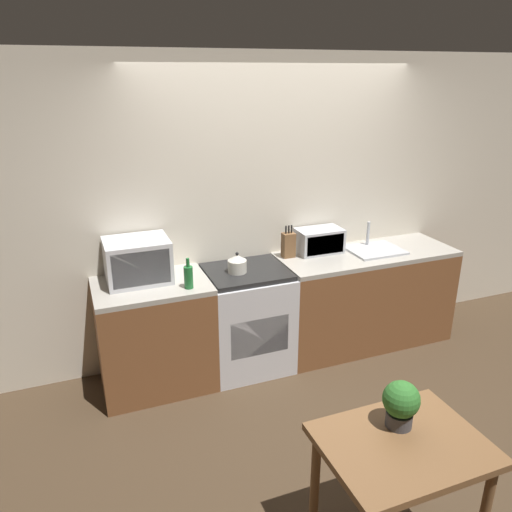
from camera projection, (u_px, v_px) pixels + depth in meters
name	position (u px, v px, depth m)	size (l,w,h in m)	color
ground_plane	(320.00, 397.00, 3.98)	(16.00, 16.00, 0.00)	#3D2D1E
wall_back	(273.00, 208.00, 4.39)	(10.00, 0.06, 2.60)	beige
counter_left_run	(155.00, 335.00, 4.00)	(0.88, 0.62, 0.90)	brown
counter_right_run	(363.00, 297.00, 4.66)	(1.64, 0.62, 0.90)	brown
stove_range	(247.00, 319.00, 4.27)	(0.69, 0.62, 0.90)	silver
kettle	(237.00, 264.00, 4.04)	(0.15, 0.15, 0.17)	beige
microwave	(138.00, 261.00, 3.84)	(0.49, 0.38, 0.34)	silver
bottle	(188.00, 277.00, 3.74)	(0.07, 0.07, 0.24)	#1E662D
knife_block	(288.00, 245.00, 4.36)	(0.11, 0.08, 0.29)	brown
toaster_oven	(319.00, 241.00, 4.47)	(0.41, 0.25, 0.22)	#ADAFB5
sink_basin	(375.00, 249.00, 4.53)	(0.47, 0.38, 0.24)	#ADAFB5
dining_table	(401.00, 461.00, 2.48)	(0.80, 0.61, 0.74)	brown
potted_plant	(401.00, 403.00, 2.50)	(0.19, 0.19, 0.25)	#424247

